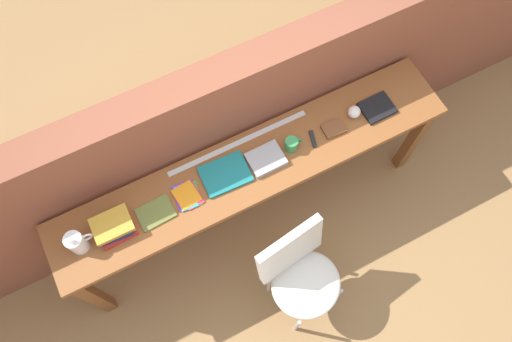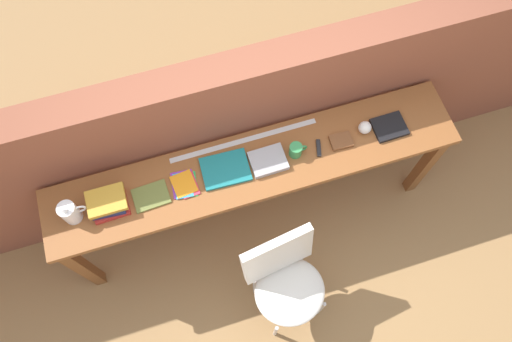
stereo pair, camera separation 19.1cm
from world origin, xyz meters
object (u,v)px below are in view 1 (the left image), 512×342
object	(u,v)px
magazine_cycling	(156,213)
book_repair_rightmost	(377,108)
leather_journal_brown	(333,129)
book_open_centre	(225,174)
mug	(292,144)
sports_ball_small	(354,112)
multitool_folded	(313,139)
chair_white_moulded	(300,273)
pamphlet_pile_colourful	(188,196)
pitcher_white	(77,242)
book_stack_leftmost	(114,227)

from	to	relation	value
magazine_cycling	book_repair_rightmost	xyz separation A→B (m)	(1.48, 0.00, 0.01)
leather_journal_brown	magazine_cycling	bearing A→B (deg)	-177.23
magazine_cycling	leather_journal_brown	world-z (taller)	leather_journal_brown
book_open_centre	book_repair_rightmost	world-z (taller)	book_repair_rightmost
mug	sports_ball_small	bearing A→B (deg)	2.66
mug	multitool_folded	distance (m)	0.15
magazine_cycling	book_repair_rightmost	bearing A→B (deg)	-2.70
mug	multitool_folded	size ratio (longest dim) A/B	1.00
book_open_centre	mug	bearing A→B (deg)	-0.32
leather_journal_brown	book_open_centre	bearing A→B (deg)	-179.76
chair_white_moulded	magazine_cycling	size ratio (longest dim) A/B	4.40
pamphlet_pile_colourful	multitool_folded	bearing A→B (deg)	-0.79
pitcher_white	book_open_centre	world-z (taller)	pitcher_white
pamphlet_pile_colourful	sports_ball_small	world-z (taller)	sports_ball_small
pamphlet_pile_colourful	multitool_folded	size ratio (longest dim) A/B	1.69
magazine_cycling	book_open_centre	size ratio (longest dim) A/B	0.73
book_stack_leftmost	book_open_centre	world-z (taller)	book_stack_leftmost
book_open_centre	book_repair_rightmost	bearing A→B (deg)	0.87
chair_white_moulded	magazine_cycling	distance (m)	0.95
chair_white_moulded	mug	world-z (taller)	mug
pamphlet_pile_colourful	sports_ball_small	xyz separation A→B (m)	(1.12, 0.02, 0.03)
mug	book_repair_rightmost	distance (m)	0.60
book_stack_leftmost	mug	bearing A→B (deg)	-0.08
chair_white_moulded	pitcher_white	xyz separation A→B (m)	(-1.06, 0.63, 0.43)
pitcher_white	sports_ball_small	distance (m)	1.77
pitcher_white	book_stack_leftmost	distance (m)	0.21
book_stack_leftmost	magazine_cycling	world-z (taller)	book_stack_leftmost
pitcher_white	magazine_cycling	xyz separation A→B (m)	(0.44, -0.01, -0.07)
book_open_centre	multitool_folded	bearing A→B (deg)	-0.80
pitcher_white	leather_journal_brown	world-z (taller)	pitcher_white
magazine_cycling	multitool_folded	size ratio (longest dim) A/B	1.84
pamphlet_pile_colourful	book_open_centre	xyz separation A→B (m)	(0.25, 0.02, 0.00)
book_open_centre	mug	distance (m)	0.43
book_stack_leftmost	book_repair_rightmost	size ratio (longest dim) A/B	1.11
pitcher_white	leather_journal_brown	distance (m)	1.61
leather_journal_brown	book_repair_rightmost	bearing A→B (deg)	3.17
book_stack_leftmost	mug	xyz separation A→B (m)	(1.12, -0.00, -0.00)
book_open_centre	magazine_cycling	bearing A→B (deg)	-173.53
book_stack_leftmost	pitcher_white	bearing A→B (deg)	-179.19
pitcher_white	sports_ball_small	xyz separation A→B (m)	(1.77, 0.02, -0.04)
chair_white_moulded	sports_ball_small	distance (m)	1.04
chair_white_moulded	sports_ball_small	world-z (taller)	sports_ball_small
pitcher_white	book_open_centre	xyz separation A→B (m)	(0.89, 0.02, -0.07)
pamphlet_pile_colourful	book_repair_rightmost	distance (m)	1.28
pamphlet_pile_colourful	book_stack_leftmost	bearing A→B (deg)	179.77
book_repair_rightmost	book_open_centre	bearing A→B (deg)	177.73
book_stack_leftmost	leather_journal_brown	size ratio (longest dim) A/B	1.68
multitool_folded	book_open_centre	bearing A→B (deg)	176.77
mug	book_repair_rightmost	world-z (taller)	mug
multitool_folded	leather_journal_brown	world-z (taller)	leather_journal_brown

